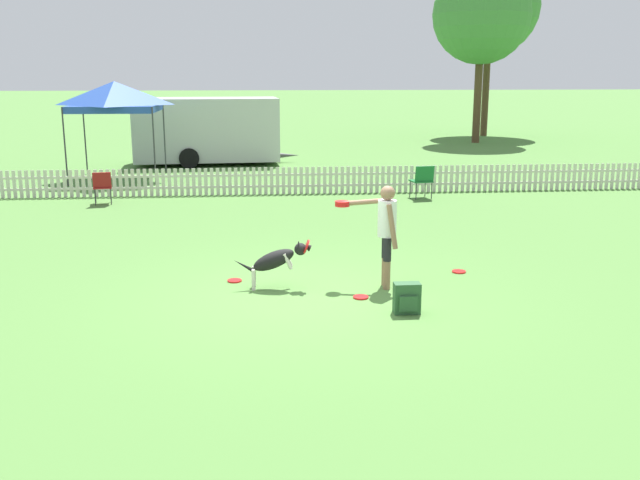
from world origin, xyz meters
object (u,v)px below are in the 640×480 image
object	(u,v)px
folding_chair_center	(102,185)
equipment_trailer	(207,129)
backpack_on_grass	(407,298)
frisbee_near_handler	(235,281)
frisbee_midfield	(459,272)
tree_right_grove	(490,6)
frisbee_near_dog	(361,297)
leaping_dog	(277,259)
handler_person	(384,225)
canopy_tent_main	(115,97)
folding_chair_blue_left	(423,179)
tree_left_grove	(482,15)

from	to	relation	value
folding_chair_center	equipment_trailer	distance (m)	8.09
backpack_on_grass	frisbee_near_handler	bearing A→B (deg)	143.86
frisbee_midfield	tree_right_grove	xyz separation A→B (m)	(8.43, 24.92, 6.33)
tree_right_grove	backpack_on_grass	bearing A→B (deg)	-109.89
frisbee_near_dog	tree_right_grove	xyz separation A→B (m)	(10.23, 26.11, 6.33)
leaping_dog	frisbee_near_handler	distance (m)	0.89
handler_person	canopy_tent_main	size ratio (longest dim) A/B	0.53
frisbee_midfield	folding_chair_center	world-z (taller)	folding_chair_center
backpack_on_grass	equipment_trailer	bearing A→B (deg)	102.55
folding_chair_blue_left	leaping_dog	bearing A→B (deg)	52.80
frisbee_near_handler	canopy_tent_main	xyz separation A→B (m)	(-3.75, 11.28, 2.46)
frisbee_midfield	equipment_trailer	world-z (taller)	equipment_trailer
frisbee_near_handler	folding_chair_center	distance (m)	7.76
frisbee_near_dog	canopy_tent_main	size ratio (longest dim) A/B	0.08
equipment_trailer	tree_right_grove	xyz separation A→B (m)	(13.37, 10.36, 5.13)
folding_chair_blue_left	tree_right_grove	size ratio (longest dim) A/B	0.10
folding_chair_blue_left	tree_right_grove	distance (m)	20.35
frisbee_near_handler	tree_left_grove	world-z (taller)	tree_left_grove
canopy_tent_main	tree_left_grove	bearing A→B (deg)	35.71
canopy_tent_main	folding_chair_center	bearing A→B (deg)	-85.17
frisbee_near_dog	backpack_on_grass	size ratio (longest dim) A/B	0.53
frisbee_midfield	equipment_trailer	bearing A→B (deg)	108.73
frisbee_near_handler	folding_chair_center	xyz separation A→B (m)	(-3.38, 6.97, 0.47)
backpack_on_grass	folding_chair_center	bearing A→B (deg)	123.45
tree_left_grove	tree_right_grove	size ratio (longest dim) A/B	0.89
folding_chair_blue_left	handler_person	bearing A→B (deg)	63.34
handler_person	tree_left_grove	bearing A→B (deg)	-17.27
handler_person	equipment_trailer	bearing A→B (deg)	16.48
frisbee_near_handler	tree_right_grove	bearing A→B (deg)	64.33
leaping_dog	backpack_on_grass	size ratio (longest dim) A/B	2.80
frisbee_midfield	folding_chair_blue_left	bearing A→B (deg)	81.74
leaping_dog	frisbee_near_handler	xyz separation A→B (m)	(-0.65, 0.42, -0.44)
frisbee_near_dog	canopy_tent_main	bearing A→B (deg)	114.45
folding_chair_blue_left	tree_left_grove	distance (m)	16.45
leaping_dog	tree_right_grove	size ratio (longest dim) A/B	0.13
frisbee_near_handler	frisbee_near_dog	size ratio (longest dim) A/B	1.00
frisbee_near_handler	tree_left_grove	distance (m)	24.64
frisbee_near_dog	frisbee_midfield	world-z (taller)	same
canopy_tent_main	tree_right_grove	distance (m)	21.36
frisbee_near_handler	backpack_on_grass	xyz separation A→B (m)	(2.36, -1.72, 0.20)
frisbee_near_dog	equipment_trailer	world-z (taller)	equipment_trailer
frisbee_near_dog	backpack_on_grass	bearing A→B (deg)	-53.92
backpack_on_grass	folding_chair_center	xyz separation A→B (m)	(-5.74, 8.69, 0.28)
leaping_dog	backpack_on_grass	distance (m)	2.16
leaping_dog	frisbee_near_dog	bearing A→B (deg)	66.81
backpack_on_grass	handler_person	bearing A→B (deg)	94.91
handler_person	tree_right_grove	bearing A→B (deg)	-17.63
frisbee_near_handler	frisbee_near_dog	xyz separation A→B (m)	(1.84, -1.01, 0.00)
equipment_trailer	backpack_on_grass	bearing A→B (deg)	-81.10
handler_person	frisbee_midfield	distance (m)	1.81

